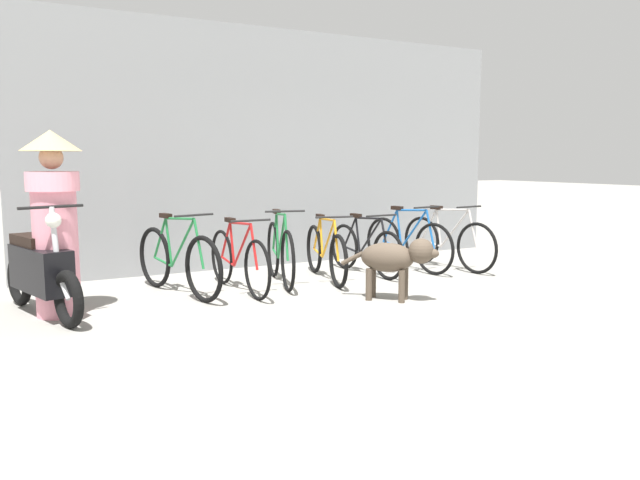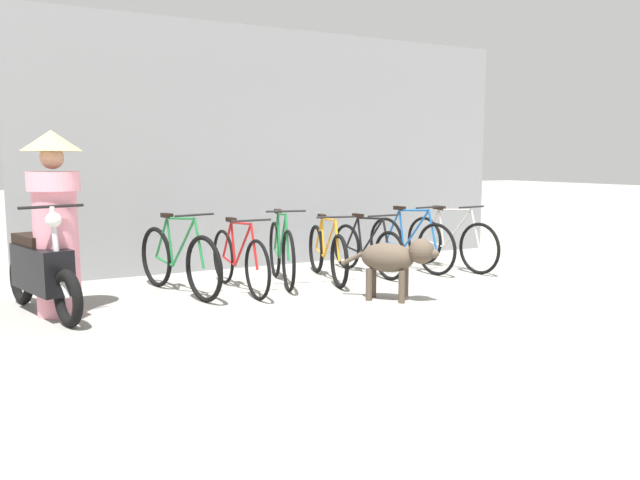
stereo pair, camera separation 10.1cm
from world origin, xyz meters
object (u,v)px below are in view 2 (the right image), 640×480
bicycle_6 (450,242)px  bicycle_4 (367,249)px  bicycle_3 (327,253)px  bicycle_2 (281,253)px  bicycle_5 (410,243)px  bicycle_0 (179,261)px  stray_dog (396,258)px  person_in_robes (55,216)px  bicycle_1 (239,260)px  motorcycle (42,271)px

bicycle_6 → bicycle_4: bearing=-104.8°
bicycle_3 → bicycle_6: size_ratio=0.98×
bicycle_2 → bicycle_5: 1.92m
bicycle_0 → bicycle_2: size_ratio=1.08×
stray_dog → person_in_robes: 3.40m
bicycle_1 → bicycle_6: size_ratio=1.00×
bicycle_2 → bicycle_6: 2.48m
stray_dog → bicycle_6: bearing=83.3°
bicycle_2 → motorcycle: bearing=-68.4°
bicycle_2 → person_in_robes: (-2.52, -0.41, 0.58)m
bicycle_5 → person_in_robes: 4.50m
bicycle_2 → bicycle_1: bearing=-58.6°
bicycle_5 → stray_dog: bicycle_5 is taller
bicycle_4 → bicycle_2: bearing=-91.7°
bicycle_0 → bicycle_2: bicycle_0 is taller
bicycle_0 → bicycle_5: bearing=77.5°
stray_dog → bicycle_2: bearing=163.7°
bicycle_2 → bicycle_6: size_ratio=0.96×
bicycle_3 → bicycle_5: 1.33m
bicycle_4 → bicycle_5: bicycle_5 is taller
bicycle_5 → bicycle_6: (0.55, -0.17, -0.00)m
bicycle_4 → motorcycle: 3.92m
bicycle_4 → bicycle_5: (0.68, 0.00, 0.03)m
bicycle_0 → bicycle_3: bearing=75.2°
bicycle_4 → bicycle_6: (1.24, -0.16, 0.03)m
bicycle_3 → stray_dog: bicycle_3 is taller
bicycle_3 → bicycle_4: bearing=110.9°
bicycle_2 → bicycle_0: bearing=-75.1°
bicycle_0 → bicycle_2: 1.25m
bicycle_0 → bicycle_6: 3.73m
bicycle_4 → stray_dog: 1.56m
motorcycle → bicycle_1: bearing=78.6°
stray_dog → person_in_robes: bearing=-149.8°
motorcycle → bicycle_6: bearing=76.7°
bicycle_0 → bicycle_5: (3.17, 0.07, -0.01)m
bicycle_5 → bicycle_6: bicycle_5 is taller
motorcycle → bicycle_2: bearing=81.6°
bicycle_5 → person_in_robes: (-4.44, -0.46, 0.59)m
bicycle_0 → motorcycle: (-1.41, -0.33, 0.06)m
bicycle_4 → stray_dog: size_ratio=1.86×
bicycle_1 → bicycle_4: bicycle_1 is taller
stray_dog → bicycle_1: bearing=-175.8°
bicycle_1 → person_in_robes: size_ratio=0.96×
bicycle_1 → bicycle_2: 0.63m
stray_dog → person_in_robes: person_in_robes is taller
bicycle_4 → stray_dog: bearing=-24.4°
bicycle_0 → motorcycle: bearing=-90.5°
bicycle_3 → bicycle_5: bicycle_5 is taller
bicycle_4 → motorcycle: (-3.90, -0.40, 0.10)m
stray_dog → bicycle_4: bearing=116.8°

